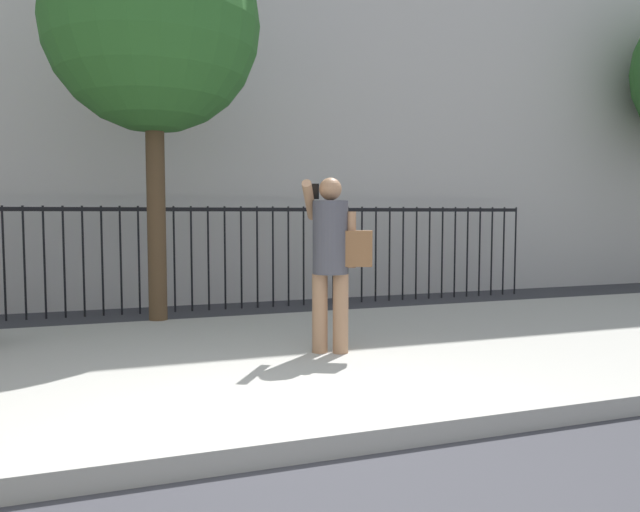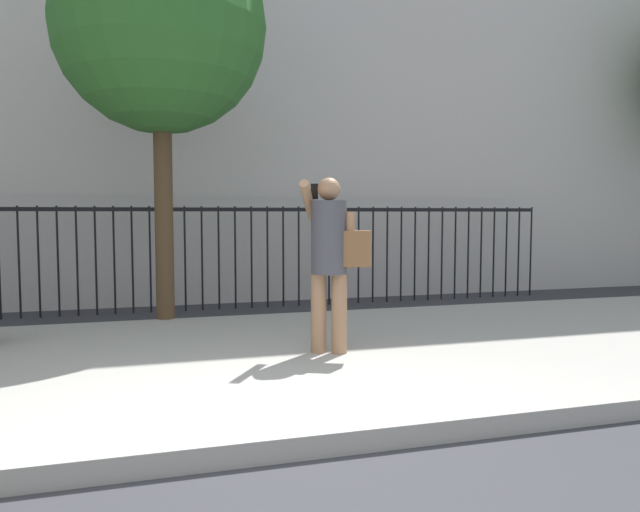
# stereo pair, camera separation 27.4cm
# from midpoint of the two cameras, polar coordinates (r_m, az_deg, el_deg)

# --- Properties ---
(ground_plane) EXTENTS (60.00, 60.00, 0.00)m
(ground_plane) POSITION_cam_midpoint_polar(r_m,az_deg,el_deg) (3.78, -4.50, -19.22)
(ground_plane) COLOR #333338
(sidewalk) EXTENTS (28.00, 4.40, 0.15)m
(sidewalk) POSITION_cam_midpoint_polar(r_m,az_deg,el_deg) (5.80, -10.08, -10.12)
(sidewalk) COLOR #9E9B93
(sidewalk) RESTS_ON ground
(building_facade) EXTENTS (28.00, 4.00, 10.83)m
(building_facade) POSITION_cam_midpoint_polar(r_m,az_deg,el_deg) (12.52, -15.32, 22.21)
(building_facade) COLOR #BCB7B2
(building_facade) RESTS_ON ground
(iron_fence) EXTENTS (12.03, 0.04, 1.60)m
(iron_fence) POSITION_cam_midpoint_polar(r_m,az_deg,el_deg) (9.31, -13.74, 1.07)
(iron_fence) COLOR black
(iron_fence) RESTS_ON ground
(pedestrian_on_phone) EXTENTS (0.72, 0.57, 1.68)m
(pedestrian_on_phone) POSITION_cam_midpoint_polar(r_m,az_deg,el_deg) (5.71, -0.13, 0.40)
(pedestrian_on_phone) COLOR #936B4C
(pedestrian_on_phone) RESTS_ON sidewalk
(street_tree_mid) EXTENTS (2.61, 2.61, 5.10)m
(street_tree_mid) POSITION_cam_midpoint_polar(r_m,az_deg,el_deg) (8.13, -16.62, 20.21)
(street_tree_mid) COLOR #4C3823
(street_tree_mid) RESTS_ON ground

